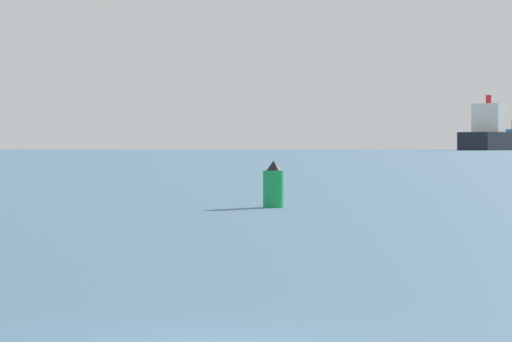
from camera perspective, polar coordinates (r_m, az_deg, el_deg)
channel_buoy at (r=54.91m, az=0.92°, el=-0.80°), size 1.07×1.07×2.35m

